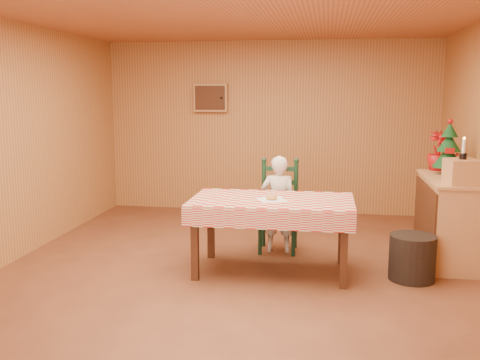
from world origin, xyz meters
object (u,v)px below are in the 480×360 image
object	(u,v)px
crate	(462,172)
shelf_unit	(448,220)
ladder_chair	(279,208)
storage_bin	(412,258)
christmas_tree	(449,149)
dining_table	(272,207)
seated_child	(278,204)

from	to	relation	value
crate	shelf_unit	bearing A→B (deg)	91.23
ladder_chair	crate	bearing A→B (deg)	-15.49
storage_bin	christmas_tree	bearing A→B (deg)	62.78
dining_table	storage_bin	xyz separation A→B (m)	(1.40, -0.02, -0.46)
seated_child	shelf_unit	bearing A→B (deg)	178.05
dining_table	crate	distance (m)	1.93
ladder_chair	seated_child	bearing A→B (deg)	-90.00
crate	ladder_chair	bearing A→B (deg)	164.51
crate	storage_bin	bearing A→B (deg)	-149.49
crate	seated_child	bearing A→B (deg)	166.14
christmas_tree	dining_table	bearing A→B (deg)	-154.00
ladder_chair	christmas_tree	bearing A→B (deg)	3.94
seated_child	crate	bearing A→B (deg)	166.14
crate	storage_bin	size ratio (longest dim) A/B	0.66
seated_child	storage_bin	xyz separation A→B (m)	(1.40, -0.75, -0.34)
christmas_tree	shelf_unit	bearing A→B (deg)	-91.98
shelf_unit	crate	xyz separation A→B (m)	(0.01, -0.40, 0.59)
seated_child	shelf_unit	world-z (taller)	seated_child
dining_table	shelf_unit	distance (m)	2.00
ladder_chair	shelf_unit	distance (m)	1.87
ladder_chair	seated_child	distance (m)	0.08
dining_table	christmas_tree	world-z (taller)	christmas_tree
seated_child	christmas_tree	distance (m)	2.00
seated_child	shelf_unit	size ratio (longest dim) A/B	0.91
ladder_chair	shelf_unit	world-z (taller)	ladder_chair
dining_table	seated_child	bearing A→B (deg)	90.00
ladder_chair	seated_child	xyz separation A→B (m)	(-0.00, -0.06, 0.06)
ladder_chair	seated_child	world-z (taller)	seated_child
dining_table	crate	world-z (taller)	crate
shelf_unit	crate	world-z (taller)	crate
ladder_chair	crate	distance (m)	2.03
ladder_chair	storage_bin	xyz separation A→B (m)	(1.40, -0.80, -0.28)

